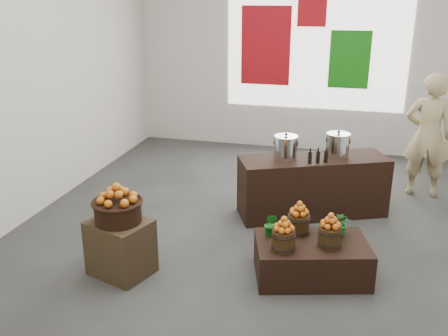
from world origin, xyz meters
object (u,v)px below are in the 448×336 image
(wicker_basket, at_px, (118,212))
(stock_pot_center, at_px, (338,146))
(counter, at_px, (313,186))
(display_table, at_px, (311,259))
(shopper, at_px, (428,136))
(stock_pot_left, at_px, (286,149))
(crate, at_px, (121,247))

(wicker_basket, relative_size, stock_pot_center, 1.61)
(counter, bearing_deg, wicker_basket, -156.12)
(display_table, xyz_separation_m, shopper, (1.35, 2.68, 0.70))
(stock_pot_left, bearing_deg, display_table, -70.67)
(stock_pot_left, xyz_separation_m, shopper, (1.85, 1.25, -0.04))
(wicker_basket, bearing_deg, stock_pot_left, 52.08)
(shopper, bearing_deg, crate, 46.17)
(crate, height_order, counter, counter)
(wicker_basket, height_order, display_table, wicker_basket)
(crate, height_order, stock_pot_left, stock_pot_left)
(stock_pot_left, distance_m, stock_pot_center, 0.70)
(crate, distance_m, stock_pot_center, 3.07)
(wicker_basket, distance_m, shopper, 4.55)
(crate, bearing_deg, stock_pot_center, 45.82)
(crate, xyz_separation_m, stock_pot_left, (1.45, 1.86, 0.64))
(display_table, bearing_deg, counter, 79.49)
(counter, bearing_deg, crate, -156.12)
(wicker_basket, distance_m, counter, 2.73)
(display_table, height_order, stock_pot_center, stock_pot_center)
(wicker_basket, relative_size, shopper, 0.27)
(counter, relative_size, shopper, 1.07)
(shopper, bearing_deg, stock_pot_center, 41.32)
(counter, bearing_deg, display_table, -109.28)
(display_table, distance_m, counter, 1.61)
(crate, bearing_deg, wicker_basket, 0.00)
(wicker_basket, relative_size, display_table, 0.42)
(crate, height_order, shopper, shopper)
(crate, relative_size, counter, 0.31)
(stock_pot_left, bearing_deg, shopper, 34.08)
(display_table, bearing_deg, shopper, 47.63)
(stock_pot_center, distance_m, shopper, 1.55)
(crate, xyz_separation_m, shopper, (3.30, 3.12, 0.60))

